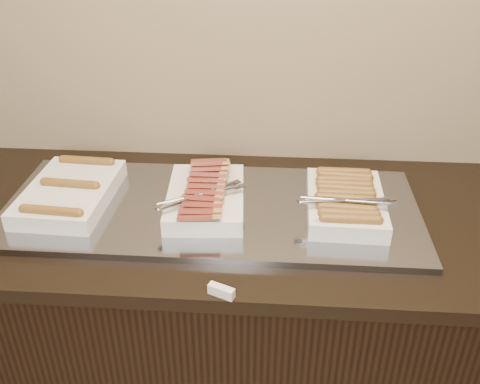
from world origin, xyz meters
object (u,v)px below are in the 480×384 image
at_px(counter, 212,324).
at_px(dish_center, 205,196).
at_px(dish_left, 70,192).
at_px(dish_right, 345,201).
at_px(warming_tray, 211,209).

distance_m(counter, dish_center, 0.50).
bearing_deg(counter, dish_left, -180.00).
xyz_separation_m(dish_left, dish_right, (0.80, -0.00, 0.01)).
relative_size(counter, dish_center, 5.80).
xyz_separation_m(warming_tray, dish_right, (0.38, -0.00, 0.05)).
relative_size(warming_tray, dish_left, 3.33).
bearing_deg(warming_tray, counter, 180.00).
bearing_deg(dish_left, warming_tray, 2.08).
bearing_deg(dish_right, dish_left, -178.90).
relative_size(counter, warming_tray, 1.72).
height_order(dish_center, dish_right, dish_center).
height_order(dish_left, dish_right, dish_right).
xyz_separation_m(warming_tray, dish_left, (-0.42, -0.00, 0.04)).
bearing_deg(dish_right, counter, -179.24).
xyz_separation_m(counter, dish_left, (-0.41, -0.00, 0.50)).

